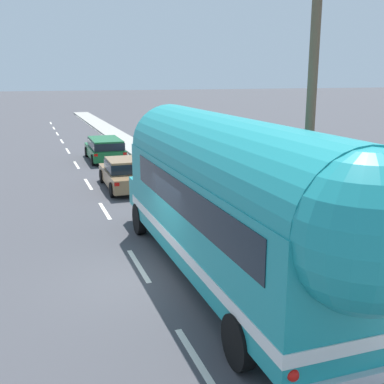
% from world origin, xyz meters
% --- Properties ---
extents(ground_plane, '(300.00, 300.00, 0.00)m').
position_xyz_m(ground_plane, '(0.00, 0.00, 0.00)').
color(ground_plane, '#424247').
extents(lane_markings, '(3.75, 80.00, 0.01)m').
position_xyz_m(lane_markings, '(2.55, 12.64, 0.00)').
color(lane_markings, silver).
rests_on(lane_markings, ground).
extents(sidewalk_slab, '(1.90, 90.00, 0.15)m').
position_xyz_m(sidewalk_slab, '(4.56, 10.00, 0.07)').
color(sidewalk_slab, '#9E9B93').
rests_on(sidewalk_slab, ground).
extents(utility_pole, '(1.80, 0.24, 8.50)m').
position_xyz_m(utility_pole, '(4.12, -0.69, 4.42)').
color(utility_pole, brown).
rests_on(utility_pole, ground).
extents(painted_bus, '(2.63, 12.30, 4.12)m').
position_xyz_m(painted_bus, '(1.80, -1.34, 2.30)').
color(painted_bus, teal).
rests_on(painted_bus, ground).
extents(car_lead, '(2.02, 4.40, 1.37)m').
position_xyz_m(car_lead, '(1.56, 9.95, 0.73)').
color(car_lead, olive).
rests_on(car_lead, ground).
extents(car_second, '(2.02, 4.54, 1.37)m').
position_xyz_m(car_second, '(1.80, 17.44, 0.80)').
color(car_second, '#196633').
rests_on(car_second, ground).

